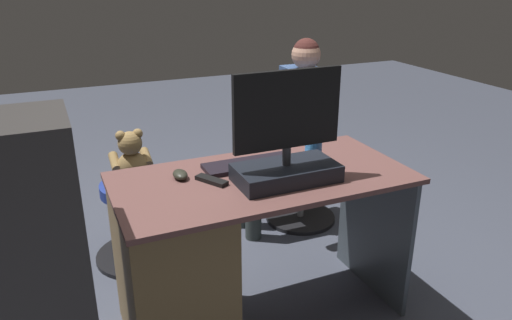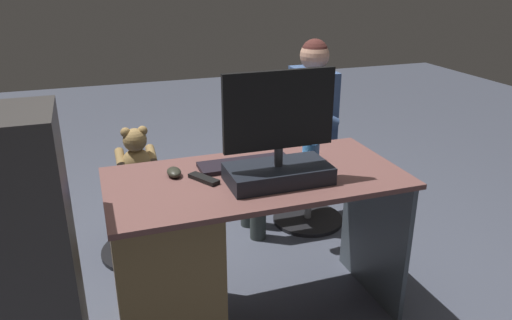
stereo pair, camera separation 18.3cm
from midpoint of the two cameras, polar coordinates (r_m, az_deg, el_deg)
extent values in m
plane|color=#434755|center=(2.79, -4.48, -12.89)|extent=(10.00, 10.00, 0.00)
cube|color=brown|center=(2.13, -1.66, -2.13)|extent=(1.27, 0.63, 0.02)
cube|color=brown|center=(2.20, -12.06, -12.60)|extent=(0.41, 0.58, 0.71)
cube|color=#414A52|center=(2.56, 11.39, -7.37)|extent=(0.02, 0.57, 0.71)
cube|color=black|center=(2.06, 0.95, -1.52)|extent=(0.43, 0.23, 0.07)
cylinder|color=#333338|center=(2.03, 0.96, 0.42)|extent=(0.04, 0.04, 0.08)
cube|color=black|center=(1.97, 0.99, 5.79)|extent=(0.46, 0.02, 0.32)
cube|color=black|center=(1.98, 0.83, 5.89)|extent=(0.43, 0.00, 0.29)
cube|color=black|center=(2.22, -3.08, -0.49)|extent=(0.42, 0.14, 0.02)
ellipsoid|color=#2B2B22|center=(2.13, -11.17, -1.69)|extent=(0.06, 0.10, 0.04)
cylinder|color=#3372BF|center=(2.30, 4.36, 1.16)|extent=(0.08, 0.08, 0.09)
cube|color=black|center=(2.07, -7.67, -2.38)|extent=(0.11, 0.15, 0.02)
cube|color=silver|center=(2.15, 2.24, -1.22)|extent=(0.24, 0.31, 0.02)
cylinder|color=black|center=(3.01, -14.85, -10.46)|extent=(0.50, 0.50, 0.03)
cylinder|color=gray|center=(2.91, -15.23, -7.07)|extent=(0.04, 0.04, 0.38)
cylinder|color=navy|center=(2.82, -15.66, -3.12)|extent=(0.37, 0.37, 0.06)
ellipsoid|color=olive|center=(2.77, -15.90, -0.89)|extent=(0.17, 0.14, 0.18)
sphere|color=olive|center=(2.73, -16.20, 1.84)|extent=(0.13, 0.13, 0.13)
sphere|color=beige|center=(2.78, -16.34, 1.99)|extent=(0.05, 0.05, 0.05)
sphere|color=olive|center=(2.72, -15.37, 2.93)|extent=(0.05, 0.05, 0.05)
sphere|color=olive|center=(2.71, -17.23, 2.66)|extent=(0.05, 0.05, 0.05)
cylinder|color=olive|center=(2.80, -14.37, 0.26)|extent=(0.05, 0.13, 0.09)
cylinder|color=olive|center=(2.78, -17.78, -0.24)|extent=(0.05, 0.13, 0.09)
cylinder|color=olive|center=(2.89, -15.20, -1.20)|extent=(0.06, 0.11, 0.06)
cylinder|color=olive|center=(2.88, -16.94, -1.46)|extent=(0.06, 0.11, 0.06)
cylinder|color=black|center=(3.32, 3.53, -6.60)|extent=(0.46, 0.46, 0.03)
cylinder|color=gray|center=(3.23, 3.61, -3.42)|extent=(0.04, 0.04, 0.38)
cylinder|color=#535857|center=(3.14, 3.70, 0.23)|extent=(0.36, 0.36, 0.06)
cube|color=#39527F|center=(3.05, 3.83, 5.47)|extent=(0.21, 0.33, 0.54)
sphere|color=tan|center=(2.97, 4.00, 11.99)|extent=(0.17, 0.17, 0.17)
sphere|color=#48221F|center=(2.97, 4.01, 12.32)|extent=(0.16, 0.16, 0.16)
cylinder|color=#39527F|center=(2.79, 3.13, 5.70)|extent=(0.42, 0.09, 0.25)
cylinder|color=#39527F|center=(3.13, -0.33, 7.48)|extent=(0.42, 0.09, 0.25)
cylinder|color=#313937|center=(2.97, 1.28, 0.00)|extent=(0.39, 0.12, 0.11)
cylinder|color=#313937|center=(2.99, -2.07, -5.08)|extent=(0.10, 0.10, 0.47)
cylinder|color=#313937|center=(3.11, -0.17, 1.07)|extent=(0.39, 0.12, 0.11)
cylinder|color=#313937|center=(3.14, -3.35, -3.78)|extent=(0.10, 0.10, 0.47)
cube|color=#33302F|center=(1.95, -27.87, -12.18)|extent=(0.44, 0.36, 1.14)
camera|label=1|loc=(0.09, -92.11, -0.83)|focal=34.74mm
camera|label=2|loc=(0.09, 87.89, 0.83)|focal=34.74mm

